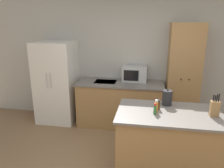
% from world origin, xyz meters
% --- Properties ---
extents(wall_back, '(7.20, 0.06, 2.60)m').
position_xyz_m(wall_back, '(0.00, 2.33, 1.30)').
color(wall_back, '#B2B2AD').
rests_on(wall_back, ground_plane).
extents(refrigerator, '(0.80, 0.71, 1.72)m').
position_xyz_m(refrigerator, '(-1.82, 1.96, 0.86)').
color(refrigerator, white).
rests_on(refrigerator, ground_plane).
extents(back_counter, '(1.75, 0.72, 0.93)m').
position_xyz_m(back_counter, '(-0.44, 1.96, 0.47)').
color(back_counter, '#9E7547').
rests_on(back_counter, ground_plane).
extents(pantry_cabinet, '(0.60, 0.53, 2.11)m').
position_xyz_m(pantry_cabinet, '(0.79, 2.04, 1.05)').
color(pantry_cabinet, '#9E7547').
rests_on(pantry_cabinet, ground_plane).
extents(kitchen_island, '(1.43, 0.88, 0.93)m').
position_xyz_m(kitchen_island, '(0.43, 0.57, 0.47)').
color(kitchen_island, '#9E7547').
rests_on(kitchen_island, ground_plane).
extents(microwave, '(0.49, 0.33, 0.30)m').
position_xyz_m(microwave, '(-0.16, 2.12, 1.08)').
color(microwave, '#B2B5B7').
rests_on(microwave, back_counter).
extents(knife_block, '(0.11, 0.08, 0.31)m').
position_xyz_m(knife_block, '(0.99, 0.55, 1.04)').
color(knife_block, '#9E7547').
rests_on(knife_block, kitchen_island).
extents(spice_bottle_tall_dark, '(0.05, 0.05, 0.18)m').
position_xyz_m(spice_bottle_tall_dark, '(0.25, 0.56, 1.01)').
color(spice_bottle_tall_dark, orange).
rests_on(spice_bottle_tall_dark, kitchen_island).
extents(spice_bottle_short_red, '(0.06, 0.06, 0.14)m').
position_xyz_m(spice_bottle_short_red, '(0.28, 0.66, 1.00)').
color(spice_bottle_short_red, '#563319').
rests_on(spice_bottle_short_red, kitchen_island).
extents(spice_bottle_amber_oil, '(0.04, 0.04, 0.15)m').
position_xyz_m(spice_bottle_amber_oil, '(0.23, 0.48, 1.00)').
color(spice_bottle_amber_oil, '#337033').
rests_on(spice_bottle_amber_oil, kitchen_island).
extents(kettle, '(0.15, 0.15, 0.25)m').
position_xyz_m(kettle, '(0.41, 0.85, 1.04)').
color(kettle, '#232326').
rests_on(kettle, kitchen_island).
extents(fire_extinguisher, '(0.10, 0.10, 0.48)m').
position_xyz_m(fire_extinguisher, '(-2.35, 2.05, 0.21)').
color(fire_extinguisher, red).
rests_on(fire_extinguisher, ground_plane).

